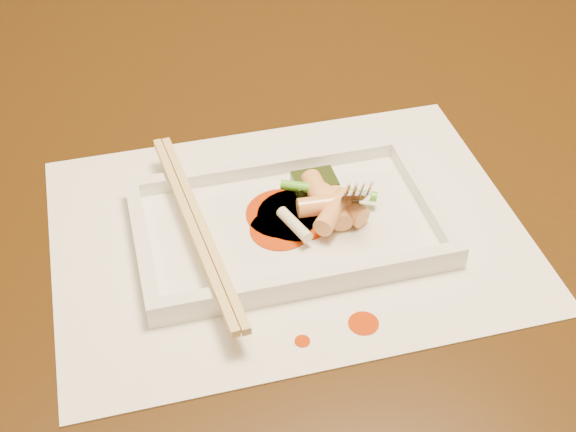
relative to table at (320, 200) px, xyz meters
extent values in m
cube|color=black|center=(0.00, 0.00, 0.08)|extent=(1.40, 0.90, 0.04)
cube|color=white|center=(-0.07, -0.15, 0.10)|extent=(0.40, 0.30, 0.00)
cylinder|color=#B93105|center=(-0.04, -0.26, 0.10)|extent=(0.02, 0.02, 0.00)
cylinder|color=#B93105|center=(-0.09, -0.27, 0.10)|extent=(0.01, 0.01, 0.00)
cube|color=white|center=(-0.07, -0.15, 0.11)|extent=(0.26, 0.16, 0.01)
cube|color=white|center=(-0.07, -0.07, 0.12)|extent=(0.26, 0.01, 0.01)
cube|color=white|center=(-0.07, -0.22, 0.12)|extent=(0.26, 0.01, 0.01)
cube|color=white|center=(-0.20, -0.15, 0.12)|extent=(0.01, 0.14, 0.01)
cube|color=white|center=(0.05, -0.15, 0.12)|extent=(0.01, 0.14, 0.01)
cube|color=black|center=(-0.04, -0.11, 0.12)|extent=(0.04, 0.03, 0.01)
cylinder|color=#EAEACC|center=(-0.07, -0.16, 0.12)|extent=(0.02, 0.04, 0.01)
cylinder|color=#42A61A|center=(-0.03, -0.13, 0.12)|extent=(0.08, 0.05, 0.01)
cube|color=#DEB66F|center=(-0.16, -0.15, 0.13)|extent=(0.03, 0.24, 0.01)
cube|color=#DEB66F|center=(-0.15, -0.15, 0.13)|extent=(0.03, 0.24, 0.01)
cylinder|color=#B93105|center=(-0.06, -0.14, 0.11)|extent=(0.07, 0.07, 0.00)
cylinder|color=#B93105|center=(-0.08, -0.13, 0.11)|extent=(0.07, 0.07, 0.00)
cylinder|color=#B93105|center=(-0.08, -0.15, 0.11)|extent=(0.05, 0.05, 0.00)
cylinder|color=#F7BC73|center=(-0.03, -0.15, 0.12)|extent=(0.02, 0.04, 0.02)
cylinder|color=#F7BC73|center=(-0.04, -0.12, 0.12)|extent=(0.02, 0.04, 0.02)
cylinder|color=#F7BC73|center=(-0.04, -0.16, 0.13)|extent=(0.04, 0.05, 0.02)
cylinder|color=#F7BC73|center=(-0.03, -0.14, 0.12)|extent=(0.04, 0.05, 0.02)
cylinder|color=#F7BC73|center=(-0.03, -0.15, 0.12)|extent=(0.04, 0.05, 0.02)
cylinder|color=#F7BC73|center=(-0.04, -0.15, 0.13)|extent=(0.05, 0.02, 0.02)
camera|label=1|loc=(-0.20, -0.64, 0.57)|focal=50.00mm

